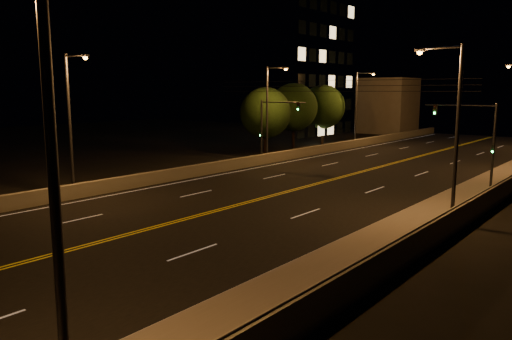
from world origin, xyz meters
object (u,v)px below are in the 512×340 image
Objects in this scene: traffic_signal_right at (479,135)px; tree_2 at (323,107)px; streetlight_0 at (46,183)px; streetlight_6 at (358,104)px; traffic_signal_left at (270,124)px; streetlight_1 at (452,122)px; streetlight_5 at (269,108)px; streetlight_4 at (72,116)px; building_tower at (256,49)px; tree_0 at (265,113)px; tree_1 at (294,107)px.

traffic_signal_right is 31.61m from tree_2.
streetlight_0 is 1.00× the size of streetlight_6.
traffic_signal_left is (-20.34, 33.21, -1.49)m from streetlight_0.
streetlight_5 is (-21.45, 12.39, 0.00)m from streetlight_1.
streetlight_0 is at bearing -31.98° from streetlight_4.
building_tower reaches higher than tree_2.
traffic_signal_left is at bearing -72.79° from tree_2.
traffic_signal_right is 23.74m from tree_0.
tree_0 is at bearing -75.77° from tree_1.
streetlight_4 is 1.51× the size of traffic_signal_left.
streetlight_4 is 1.26× the size of tree_0.
building_tower is at bearing -179.99° from streetlight_6.
traffic_signal_right is at bearing 97.87° from streetlight_1.
streetlight_1 is 1.00× the size of streetlight_6.
tree_1 is 1.02× the size of tree_2.
streetlight_4 is 39.71m from streetlight_6.
streetlight_0 is 57.28m from streetlight_6.
building_tower is 21.70m from tree_0.
streetlight_1 is 0.34× the size of building_tower.
streetlight_4 is (-21.45, 13.40, 0.00)m from streetlight_0.
tree_1 is at bearing 137.77° from streetlight_1.
traffic_signal_right is at bearing -4.03° from streetlight_5.
streetlight_1 is at bearing -55.22° from streetlight_6.
traffic_signal_right is 28.67m from tree_1.
building_tower is at bearing 178.05° from tree_2.
streetlight_0 is 22.22m from streetlight_1.
building_tower reaches higher than streetlight_1.
streetlight_1 is 1.19× the size of tree_2.
streetlight_5 is 1.26× the size of tree_0.
tree_0 is at bearing -83.49° from tree_2.
tree_2 is at bearing 130.86° from streetlight_1.
streetlight_4 is 1.17× the size of tree_1.
streetlight_0 and streetlight_6 have the same top height.
traffic_signal_right is 0.83× the size of tree_0.
streetlight_1 is 49.63m from building_tower.
streetlight_6 is 1.19× the size of tree_2.
traffic_signal_right is at bearing 44.83° from streetlight_4.
traffic_signal_left is (1.12, 19.82, -1.49)m from streetlight_4.
tree_2 is at bearing 116.58° from streetlight_0.
traffic_signal_left is at bearing -48.64° from tree_0.
tree_1 is at bearing 114.25° from streetlight_5.
tree_1 is (-5.39, 11.98, -0.35)m from streetlight_5.
tree_0 is at bearing 147.14° from streetlight_1.
tree_0 is at bearing 167.89° from traffic_signal_right.
streetlight_1 and streetlight_6 have the same top height.
streetlight_5 is 26.02m from building_tower.
building_tower is at bearing 151.45° from traffic_signal_right.
tree_1 is at bearing 115.96° from traffic_signal_left.
tree_2 is at bearing 97.13° from streetlight_4.
traffic_signal_right and traffic_signal_left have the same top height.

